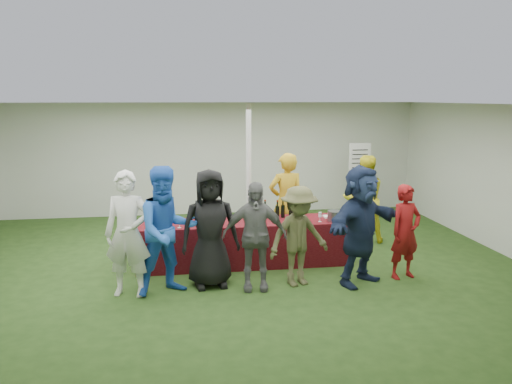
{
  "coord_description": "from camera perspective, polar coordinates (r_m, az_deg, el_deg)",
  "views": [
    {
      "loc": [
        -0.73,
        -8.04,
        2.82
      ],
      "look_at": [
        0.48,
        0.1,
        1.25
      ],
      "focal_mm": 35.0,
      "sensor_mm": 36.0,
      "label": 1
    }
  ],
  "objects": [
    {
      "name": "ground",
      "position": [
        8.55,
        -3.09,
        -8.47
      ],
      "size": [
        60.0,
        60.0,
        0.0
      ],
      "primitive_type": "plane",
      "color": "#284719",
      "rests_on": "ground"
    },
    {
      "name": "tent",
      "position": [
        9.44,
        -0.84,
        1.83
      ],
      "size": [
        10.0,
        10.0,
        10.0
      ],
      "color": "white",
      "rests_on": "ground"
    },
    {
      "name": "serving_table",
      "position": [
        8.57,
        -1.33,
        -5.8
      ],
      "size": [
        3.6,
        0.8,
        0.75
      ],
      "primitive_type": "cube",
      "color": "maroon",
      "rests_on": "ground"
    },
    {
      "name": "wine_bottles",
      "position": [
        8.68,
        2.59,
        -2.2
      ],
      "size": [
        0.67,
        0.13,
        0.32
      ],
      "color": "black",
      "rests_on": "serving_table"
    },
    {
      "name": "wine_glasses",
      "position": [
        8.16,
        -2.86,
        -3.11
      ],
      "size": [
        2.75,
        0.15,
        0.16
      ],
      "color": "silver",
      "rests_on": "serving_table"
    },
    {
      "name": "water_bottle",
      "position": [
        8.52,
        -1.08,
        -2.54
      ],
      "size": [
        0.07,
        0.07,
        0.23
      ],
      "color": "silver",
      "rests_on": "serving_table"
    },
    {
      "name": "bar_towel",
      "position": [
        8.82,
        8.55,
        -2.8
      ],
      "size": [
        0.25,
        0.18,
        0.03
      ],
      "primitive_type": "cube",
      "color": "white",
      "rests_on": "serving_table"
    },
    {
      "name": "dump_bucket",
      "position": [
        8.56,
        9.05,
        -2.73
      ],
      "size": [
        0.26,
        0.26,
        0.18
      ],
      "primitive_type": "cylinder",
      "color": "slate",
      "rests_on": "serving_table"
    },
    {
      "name": "wine_list_sign",
      "position": [
        11.56,
        11.74,
        3.09
      ],
      "size": [
        0.5,
        0.03,
        1.8
      ],
      "color": "slate",
      "rests_on": "ground"
    },
    {
      "name": "staff_pourer",
      "position": [
        9.17,
        3.45,
        -1.21
      ],
      "size": [
        0.73,
        0.53,
        1.83
      ],
      "primitive_type": "imported",
      "rotation": [
        0.0,
        0.0,
        3.29
      ],
      "color": "gold",
      "rests_on": "ground"
    },
    {
      "name": "staff_back",
      "position": [
        9.97,
        12.24,
        -0.79
      ],
      "size": [
        0.86,
        0.68,
        1.72
      ],
      "primitive_type": "imported",
      "rotation": [
        0.0,
        0.0,
        3.11
      ],
      "color": "yellow",
      "rests_on": "ground"
    },
    {
      "name": "customer_0",
      "position": [
        7.33,
        -14.43,
        -4.67
      ],
      "size": [
        0.73,
        0.56,
        1.82
      ],
      "primitive_type": "imported",
      "rotation": [
        0.0,
        0.0,
        -0.2
      ],
      "color": "white",
      "rests_on": "ground"
    },
    {
      "name": "customer_1",
      "position": [
        7.28,
        -10.12,
        -4.37
      ],
      "size": [
        1.1,
        0.98,
        1.87
      ],
      "primitive_type": "imported",
      "rotation": [
        0.0,
        0.0,
        0.36
      ],
      "color": "blue",
      "rests_on": "ground"
    },
    {
      "name": "customer_2",
      "position": [
        7.49,
        -5.28,
        -4.18
      ],
      "size": [
        0.93,
        0.66,
        1.78
      ],
      "primitive_type": "imported",
      "rotation": [
        0.0,
        0.0,
        0.11
      ],
      "color": "black",
      "rests_on": "ground"
    },
    {
      "name": "customer_3",
      "position": [
        7.35,
        -0.18,
        -5.05
      ],
      "size": [
        0.99,
        0.48,
        1.63
      ],
      "primitive_type": "imported",
      "rotation": [
        0.0,
        0.0,
        -0.09
      ],
      "color": "slate",
      "rests_on": "ground"
    },
    {
      "name": "customer_4",
      "position": [
        7.54,
        4.89,
        -5.06
      ],
      "size": [
        1.11,
        0.84,
        1.53
      ],
      "primitive_type": "imported",
      "rotation": [
        0.0,
        0.0,
        0.31
      ],
      "color": "brown",
      "rests_on": "ground"
    },
    {
      "name": "customer_5",
      "position": [
        7.7,
        11.88,
        -3.74
      ],
      "size": [
        1.72,
        1.38,
        1.84
      ],
      "primitive_type": "imported",
      "rotation": [
        0.0,
        0.0,
        0.57
      ],
      "color": "#1B2847",
      "rests_on": "ground"
    },
    {
      "name": "customer_6",
      "position": [
        8.17,
        16.71,
        -4.38
      ],
      "size": [
        0.62,
        0.49,
        1.49
      ],
      "primitive_type": "imported",
      "rotation": [
        0.0,
        0.0,
        0.27
      ],
      "color": "maroon",
      "rests_on": "ground"
    }
  ]
}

